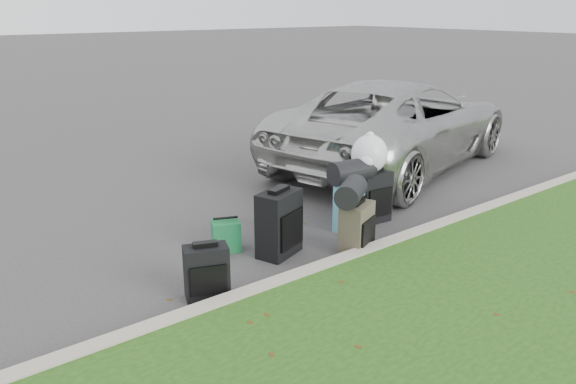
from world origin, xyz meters
TOP-DOWN VIEW (x-y plane):
  - ground at (0.00, 0.00)m, footprint 120.00×120.00m
  - curb at (0.00, -1.00)m, footprint 120.00×0.18m
  - suv at (3.42, 1.59)m, footprint 6.06×3.95m
  - suitcase_small_black at (-1.76, -0.63)m, footprint 0.49×0.38m
  - suitcase_large_black_left at (-0.58, -0.25)m, footprint 0.61×0.48m
  - suitcase_olive at (0.17, -0.76)m, footprint 0.51×0.42m
  - suitcase_teal at (0.61, -0.19)m, footprint 0.49×0.38m
  - suitcase_large_black_right at (1.05, -0.17)m, footprint 0.48×0.32m
  - tote_green at (-1.01, 0.22)m, footprint 0.40×0.36m
  - tote_navy at (-0.18, 0.50)m, footprint 0.27×0.21m
  - duffel_left at (0.12, -0.70)m, footprint 0.59×0.52m
  - duffel_right at (0.63, -0.16)m, footprint 0.57×0.36m
  - trash_bag at (0.99, -0.12)m, footprint 0.49×0.49m

SIDE VIEW (x-z plane):
  - ground at x=0.00m, z-range 0.00..0.00m
  - curb at x=0.00m, z-range 0.00..0.15m
  - tote_navy at x=-0.18m, z-range 0.00..0.28m
  - tote_green at x=-1.01m, z-range 0.00..0.37m
  - suitcase_small_black at x=-1.76m, z-range 0.00..0.54m
  - suitcase_olive at x=0.17m, z-range 0.00..0.60m
  - suitcase_teal at x=0.61m, z-range 0.00..0.62m
  - suitcase_large_black_right at x=1.05m, z-range 0.00..0.69m
  - suitcase_large_black_left at x=-0.58m, z-range 0.00..0.77m
  - duffel_left at x=0.12m, z-range 0.60..0.88m
  - duffel_right at x=0.63m, z-range 0.62..0.92m
  - suv at x=3.42m, z-range 0.00..1.55m
  - trash_bag at x=0.99m, z-range 0.69..1.18m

